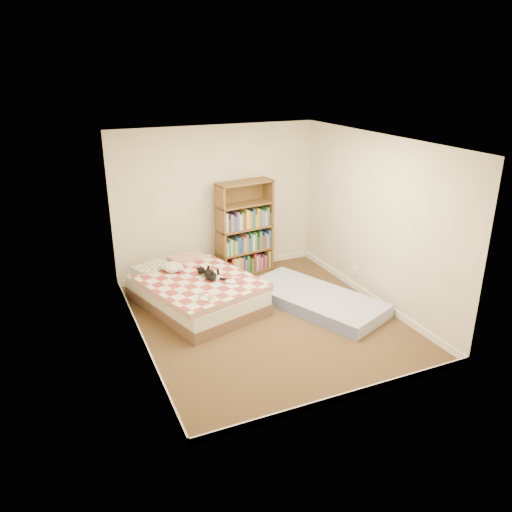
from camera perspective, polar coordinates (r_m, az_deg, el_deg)
name	(u,v)px	position (r m, az deg, el deg)	size (l,w,h in m)	color
room	(268,240)	(6.65, 1.33, 1.81)	(3.51, 4.01, 2.51)	#432B1C
bed	(195,291)	(7.51, -6.93, -3.95)	(1.85, 2.24, 0.52)	brown
bookshelf	(244,240)	(8.52, -1.33, 1.79)	(1.01, 0.46, 1.61)	brown
floor_mattress	(315,299)	(7.56, 6.73, -4.95)	(0.95, 2.11, 0.19)	#707DBC
black_cat	(210,274)	(7.34, -5.33, -2.04)	(0.30, 0.61, 0.14)	black
white_dog	(173,267)	(7.61, -9.44, -1.26)	(0.30, 0.31, 0.14)	silver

